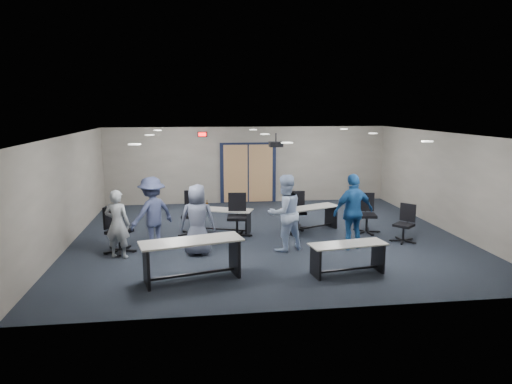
{
  "coord_description": "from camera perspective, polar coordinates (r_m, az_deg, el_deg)",
  "views": [
    {
      "loc": [
        -1.82,
        -11.54,
        3.38
      ],
      "look_at": [
        -0.34,
        -0.3,
        1.26
      ],
      "focal_mm": 32.0,
      "sensor_mm": 36.0,
      "label": 1
    }
  ],
  "objects": [
    {
      "name": "front_wall",
      "position": [
        7.55,
        6.76,
        -5.08
      ],
      "size": [
        10.0,
        0.04,
        2.7
      ],
      "primitive_type": "cube",
      "color": "gray",
      "rests_on": "floor"
    },
    {
      "name": "chair_back_a",
      "position": [
        12.28,
        -7.98,
        -2.69
      ],
      "size": [
        0.85,
        0.85,
        1.17
      ],
      "primitive_type": null,
      "rotation": [
        0.0,
        0.0,
        -0.17
      ],
      "color": "black",
      "rests_on": "floor"
    },
    {
      "name": "exit_sign",
      "position": [
        16.02,
        -6.74,
        7.17
      ],
      "size": [
        0.32,
        0.07,
        0.18
      ],
      "color": "black",
      "rests_on": "back_wall"
    },
    {
      "name": "table_front_left",
      "position": [
        9.14,
        -8.03,
        -7.53
      ],
      "size": [
        2.1,
        1.13,
        0.81
      ],
      "rotation": [
        0.0,
        0.0,
        0.24
      ],
      "color": "#A8A79F",
      "rests_on": "floor"
    },
    {
      "name": "table_back_left",
      "position": [
        12.46,
        -4.18,
        -3.05
      ],
      "size": [
        1.69,
        1.06,
        0.89
      ],
      "rotation": [
        0.0,
        0.0,
        -0.36
      ],
      "color": "#A8A79F",
      "rests_on": "floor"
    },
    {
      "name": "chair_back_c",
      "position": [
        12.82,
        5.24,
        -2.35
      ],
      "size": [
        0.72,
        0.72,
        1.05
      ],
      "primitive_type": null,
      "rotation": [
        0.0,
        0.0,
        -0.1
      ],
      "color": "black",
      "rests_on": "floor"
    },
    {
      "name": "person_back",
      "position": [
        11.18,
        -12.85,
        -2.62
      ],
      "size": [
        1.29,
        1.23,
        1.76
      ],
      "primitive_type": "imported",
      "rotation": [
        0.0,
        0.0,
        3.83
      ],
      "color": "#3B436A",
      "rests_on": "floor"
    },
    {
      "name": "left_wall",
      "position": [
        12.15,
        -22.55,
        0.14
      ],
      "size": [
        0.04,
        9.0,
        2.7
      ],
      "primitive_type": "cube",
      "color": "gray",
      "rests_on": "floor"
    },
    {
      "name": "floor",
      "position": [
        12.16,
        1.42,
        -5.56
      ],
      "size": [
        10.0,
        10.0,
        0.0
      ],
      "primitive_type": "plane",
      "color": "black",
      "rests_on": "ground"
    },
    {
      "name": "table_front_right",
      "position": [
        9.58,
        11.39,
        -7.5
      ],
      "size": [
        1.65,
        0.75,
        0.64
      ],
      "rotation": [
        0.0,
        0.0,
        0.15
      ],
      "color": "#A8A79F",
      "rests_on": "floor"
    },
    {
      "name": "person_navy",
      "position": [
        11.16,
        12.05,
        -2.42
      ],
      "size": [
        1.15,
        0.7,
        1.83
      ],
      "primitive_type": "imported",
      "rotation": [
        0.0,
        0.0,
        3.4
      ],
      "color": "#194C8D",
      "rests_on": "floor"
    },
    {
      "name": "chair_back_b",
      "position": [
        11.97,
        -2.39,
        -3.0
      ],
      "size": [
        0.8,
        0.8,
        1.14
      ],
      "primitive_type": null,
      "rotation": [
        0.0,
        0.0,
        -0.12
      ],
      "color": "black",
      "rests_on": "floor"
    },
    {
      "name": "ceiling",
      "position": [
        11.71,
        1.48,
        7.24
      ],
      "size": [
        10.0,
        9.0,
        0.04
      ],
      "primitive_type": "cube",
      "color": "white",
      "rests_on": "back_wall"
    },
    {
      "name": "right_wall",
      "position": [
        13.56,
        22.82,
        1.13
      ],
      "size": [
        0.04,
        9.0,
        2.7
      ],
      "primitive_type": "cube",
      "color": "gray",
      "rests_on": "floor"
    },
    {
      "name": "ceiling_projector",
      "position": [
        12.27,
        2.5,
        6.0
      ],
      "size": [
        0.35,
        0.32,
        0.37
      ],
      "color": "black",
      "rests_on": "ceiling"
    },
    {
      "name": "double_door",
      "position": [
        16.28,
        -0.99,
        2.34
      ],
      "size": [
        2.0,
        0.07,
        2.2
      ],
      "color": "black",
      "rests_on": "back_wall"
    },
    {
      "name": "table_back_right",
      "position": [
        12.7,
        6.82,
        -2.81
      ],
      "size": [
        1.74,
        1.15,
        0.67
      ],
      "rotation": [
        0.0,
        0.0,
        0.4
      ],
      "color": "#A8A79F",
      "rests_on": "floor"
    },
    {
      "name": "back_wall",
      "position": [
        16.27,
        -1.0,
        3.4
      ],
      "size": [
        10.0,
        0.04,
        2.7
      ],
      "primitive_type": "cube",
      "color": "gray",
      "rests_on": "floor"
    },
    {
      "name": "person_plaid",
      "position": [
        10.58,
        -7.33,
        -3.47
      ],
      "size": [
        0.85,
        0.6,
        1.66
      ],
      "primitive_type": "imported",
      "rotation": [
        0.0,
        0.0,
        3.05
      ],
      "color": "slate",
      "rests_on": "floor"
    },
    {
      "name": "chair_back_d",
      "position": [
        12.71,
        13.7,
        -2.65
      ],
      "size": [
        0.78,
        0.78,
        1.07
      ],
      "primitive_type": null,
      "rotation": [
        0.0,
        0.0,
        -0.17
      ],
      "color": "black",
      "rests_on": "floor"
    },
    {
      "name": "person_gray",
      "position": [
        10.74,
        -16.94,
        -3.85
      ],
      "size": [
        0.66,
        0.52,
        1.58
      ],
      "primitive_type": "imported",
      "rotation": [
        0.0,
        0.0,
        2.86
      ],
      "color": "#9BA2A9",
      "rests_on": "floor"
    },
    {
      "name": "chair_loose_right",
      "position": [
        12.13,
        18.0,
        -3.78
      ],
      "size": [
        0.86,
        0.86,
        0.96
      ],
      "primitive_type": null,
      "rotation": [
        0.0,
        0.0,
        -0.86
      ],
      "color": "black",
      "rests_on": "floor"
    },
    {
      "name": "ceiling_can_lights",
      "position": [
        11.95,
        1.29,
        7.17
      ],
      "size": [
        6.24,
        5.74,
        0.02
      ],
      "primitive_type": null,
      "color": "white",
      "rests_on": "ceiling"
    },
    {
      "name": "person_lightblue",
      "position": [
        10.81,
        3.6,
        -2.62
      ],
      "size": [
        1.09,
        1.0,
        1.83
      ],
      "primitive_type": "imported",
      "rotation": [
        0.0,
        0.0,
        3.56
      ],
      "color": "#C0D8FF",
      "rests_on": "floor"
    },
    {
      "name": "chair_loose_left",
      "position": [
        11.19,
        -16.74,
        -4.52
      ],
      "size": [
        0.94,
        0.94,
        1.11
      ],
      "primitive_type": null,
      "rotation": [
        0.0,
        0.0,
        1.09
      ],
      "color": "black",
      "rests_on": "floor"
    }
  ]
}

